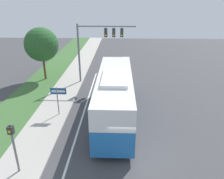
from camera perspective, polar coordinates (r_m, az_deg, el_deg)
ground_plane at (r=14.12m, az=4.54°, el=-15.93°), size 80.00×80.00×0.00m
sidewalk at (r=15.11m, az=-20.48°, el=-14.30°), size 2.80×80.00×0.12m
lane_divider_near at (r=14.40m, az=-10.47°, el=-15.39°), size 0.14×30.00×0.01m
bus at (r=16.71m, az=0.73°, el=-0.95°), size 2.71×10.81×3.75m
signal_gantry at (r=23.32m, az=-3.68°, el=12.64°), size 6.07×0.41×6.35m
pedestrian_signal at (r=12.55m, az=-24.42°, el=-12.35°), size 0.28×0.34×2.96m
street_sign at (r=17.57m, az=-13.91°, el=-1.58°), size 1.25×0.08×2.44m
roadside_tree at (r=25.43m, az=-17.94°, el=11.10°), size 3.67×3.67×5.81m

